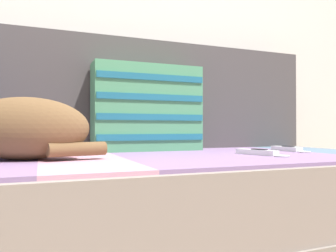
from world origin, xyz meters
The scene contains 6 objects.
couch centered at (0.00, 0.11, 0.19)m, with size 2.11×0.88×0.39m.
sofa_backrest centered at (0.00, 0.48, 0.63)m, with size 2.07×0.14×0.49m.
throw_pillow_striped centered at (0.18, 0.33, 0.57)m, with size 0.45×0.14×0.36m.
sleeping_cat centered at (-0.30, 0.07, 0.48)m, with size 0.44×0.28×0.18m.
game_remote_near centered at (0.70, 0.10, 0.40)m, with size 0.05×0.19×0.02m.
game_remote_far centered at (0.47, -0.02, 0.40)m, with size 0.10×0.21×0.02m.
Camera 1 is at (-0.24, -0.97, 0.48)m, focal length 35.00 mm.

